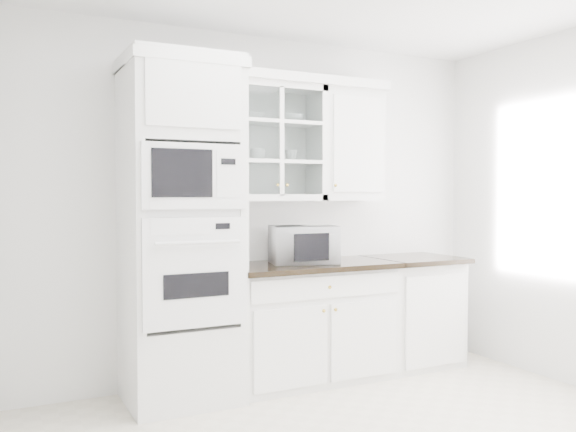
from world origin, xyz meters
TOP-DOWN VIEW (x-y plane):
  - room_shell at (0.00, 0.43)m, footprint 4.00×3.50m
  - oven_column at (-0.75, 1.42)m, footprint 0.76×0.68m
  - base_cabinet_run at (0.28, 1.45)m, footprint 1.32×0.67m
  - extra_base_cabinet at (1.28, 1.45)m, footprint 0.72×0.67m
  - upper_cabinet_glass at (0.03, 1.58)m, footprint 0.80×0.33m
  - upper_cabinet_solid at (0.71, 1.58)m, footprint 0.55×0.33m
  - crown_molding at (-0.07, 1.56)m, footprint 2.14×0.38m
  - countertop_microwave at (0.22, 1.44)m, footprint 0.59×0.53m
  - bowl_a at (-0.18, 1.57)m, footprint 0.28×0.28m
  - bowl_b at (0.19, 1.58)m, footprint 0.21×0.21m
  - cup_a at (-0.08, 1.60)m, footprint 0.14×0.14m
  - cup_b at (0.19, 1.58)m, footprint 0.12×0.12m

SIDE VIEW (x-z plane):
  - base_cabinet_run at x=0.28m, z-range 0.00..0.92m
  - extra_base_cabinet at x=1.28m, z-range 0.00..0.92m
  - countertop_microwave at x=0.22m, z-range 0.92..1.21m
  - oven_column at x=-0.75m, z-range 0.00..2.40m
  - cup_b at x=0.19m, z-range 1.71..1.80m
  - cup_a at x=-0.08m, z-range 1.71..1.80m
  - room_shell at x=0.00m, z-range 0.43..3.13m
  - upper_cabinet_glass at x=0.03m, z-range 1.40..2.30m
  - upper_cabinet_solid at x=0.71m, z-range 1.40..2.30m
  - bowl_a at x=-0.18m, z-range 2.01..2.06m
  - bowl_b at x=0.19m, z-range 2.01..2.07m
  - crown_molding at x=-0.07m, z-range 2.30..2.37m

